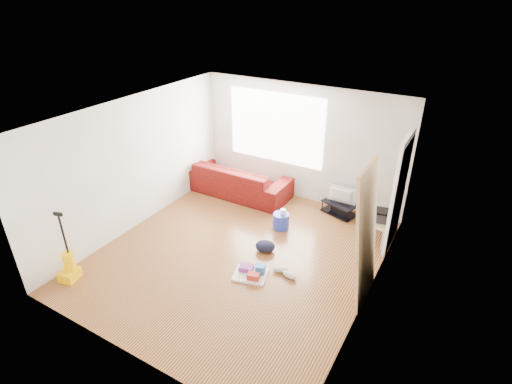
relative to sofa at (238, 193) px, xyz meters
The scene contains 13 objects.
room 2.56m from the sofa, 53.64° to the right, with size 4.51×5.01×2.51m.
sofa is the anchor object (origin of this frame).
tv_stand 2.32m from the sofa, ahead, with size 0.76×0.57×0.25m.
tv 2.36m from the sofa, ahead, with size 0.61×0.08×0.35m, color black.
side_table 3.23m from the sofa, ahead, with size 0.60×0.60×0.42m.
printer 3.26m from the sofa, ahead, with size 0.44×0.37×0.20m.
bucket 1.71m from the sofa, 28.24° to the right, with size 0.31×0.31×0.31m, color #2033BC.
toilet_paper 1.74m from the sofa, 27.18° to the right, with size 0.11×0.11×0.10m, color white.
cleaning_tray 2.92m from the sofa, 53.15° to the right, with size 0.62×0.55×0.19m.
backpack 2.29m from the sofa, 45.28° to the right, with size 0.35×0.28×0.19m, color black.
sneakers 3.01m from the sofa, 42.68° to the right, with size 0.47×0.24×0.11m.
vacuum 3.92m from the sofa, 101.00° to the right, with size 0.32×0.34×1.21m.
door_panel 3.88m from the sofa, 29.42° to the right, with size 0.04×0.86×2.14m, color #A98A50.
Camera 1 is at (3.13, -4.79, 4.24)m, focal length 28.00 mm.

